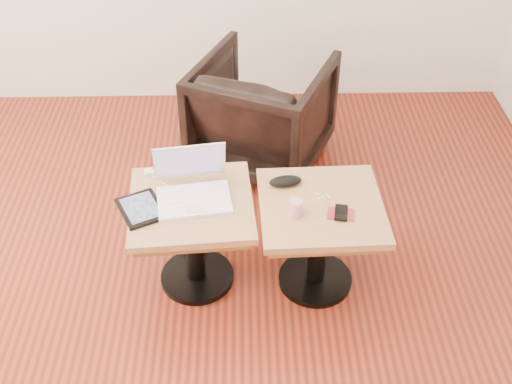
{
  "coord_description": "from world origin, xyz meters",
  "views": [
    {
      "loc": [
        0.45,
        -1.74,
        2.36
      ],
      "look_at": [
        0.5,
        0.47,
        0.55
      ],
      "focal_mm": 45.0,
      "sensor_mm": 36.0,
      "label": 1
    }
  ],
  "objects_px": {
    "striped_cup": "(295,208)",
    "armchair": "(262,113)",
    "side_table_right": "(320,225)",
    "laptop": "(193,187)",
    "side_table_left": "(193,222)"
  },
  "relations": [
    {
      "from": "striped_cup",
      "to": "armchair",
      "type": "xyz_separation_m",
      "value": [
        -0.11,
        1.11,
        -0.21
      ]
    },
    {
      "from": "side_table_right",
      "to": "laptop",
      "type": "height_order",
      "value": "laptop"
    },
    {
      "from": "laptop",
      "to": "armchair",
      "type": "relative_size",
      "value": 0.5
    },
    {
      "from": "laptop",
      "to": "striped_cup",
      "type": "distance_m",
      "value": 0.48
    },
    {
      "from": "side_table_left",
      "to": "laptop",
      "type": "xyz_separation_m",
      "value": [
        0.01,
        0.04,
        0.17
      ]
    },
    {
      "from": "side_table_right",
      "to": "armchair",
      "type": "xyz_separation_m",
      "value": [
        -0.23,
        1.03,
        -0.04
      ]
    },
    {
      "from": "laptop",
      "to": "striped_cup",
      "type": "xyz_separation_m",
      "value": [
        0.45,
        -0.14,
        -0.01
      ]
    },
    {
      "from": "laptop",
      "to": "armchair",
      "type": "distance_m",
      "value": 1.04
    },
    {
      "from": "laptop",
      "to": "side_table_right",
      "type": "bearing_deg",
      "value": -15.62
    },
    {
      "from": "side_table_left",
      "to": "laptop",
      "type": "height_order",
      "value": "laptop"
    },
    {
      "from": "side_table_left",
      "to": "striped_cup",
      "type": "relative_size",
      "value": 7.35
    },
    {
      "from": "side_table_right",
      "to": "striped_cup",
      "type": "bearing_deg",
      "value": -151.73
    },
    {
      "from": "side_table_right",
      "to": "striped_cup",
      "type": "relative_size",
      "value": 7.07
    },
    {
      "from": "striped_cup",
      "to": "armchair",
      "type": "distance_m",
      "value": 1.13
    },
    {
      "from": "laptop",
      "to": "striped_cup",
      "type": "height_order",
      "value": "laptop"
    }
  ]
}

